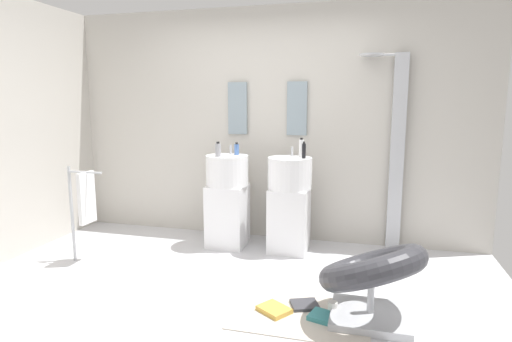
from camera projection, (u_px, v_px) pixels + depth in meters
The scene contains 18 objects.
ground_plane at pixel (221, 298), 3.46m from camera, with size 4.80×3.60×0.04m, color silver.
rear_partition at pixel (268, 125), 4.81m from camera, with size 4.80×0.10×2.60m, color beige.
pedestal_sink_left at pixel (227, 198), 4.58m from camera, with size 0.46×0.46×1.10m.
pedestal_sink_right at pixel (289, 202), 4.41m from camera, with size 0.46×0.46×1.10m.
vanity_mirror_left at pixel (238, 108), 4.80m from camera, with size 0.22×0.03×0.58m, color #8C9EA8.
vanity_mirror_right at pixel (297, 109), 4.63m from camera, with size 0.22×0.03×0.58m, color #8C9EA8.
shower_column at pixel (396, 149), 4.38m from camera, with size 0.49×0.24×2.05m.
lounge_chair at pixel (372, 274), 3.01m from camera, with size 1.09×1.09×0.65m.
towel_rack at pixel (84, 200), 4.07m from camera, with size 0.37×0.22×0.95m.
area_rug at pixel (301, 315), 3.12m from camera, with size 1.00×0.66×0.01m, color beige.
magazine_charcoal at pixel (305, 305), 3.24m from camera, with size 0.20×0.18×0.02m, color #38383D.
magazine_ochre at pixel (274, 309), 3.16m from camera, with size 0.23×0.18×0.04m, color gold.
magazine_teal at pixel (329, 318), 3.03m from camera, with size 0.28×0.17×0.03m, color teal.
coffee_mug at pixel (333, 308), 3.13m from camera, with size 0.07×0.07×0.09m, color white.
soap_bottle_grey at pixel (218, 150), 4.39m from camera, with size 0.06×0.06×0.16m.
soap_bottle_white at pixel (301, 148), 4.37m from camera, with size 0.05×0.05×0.20m.
soap_bottle_blue at pixel (237, 149), 4.55m from camera, with size 0.05×0.05×0.13m.
soap_bottle_black at pixel (304, 151), 4.26m from camera, with size 0.04×0.04×0.17m.
Camera 1 is at (1.11, -3.06, 1.56)m, focal length 29.64 mm.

